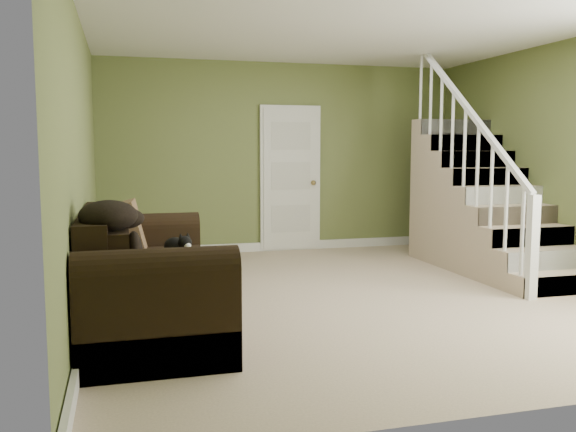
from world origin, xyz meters
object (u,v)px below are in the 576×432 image
sofa (144,283)px  cat (177,247)px  side_table (126,250)px  banana (190,269)px

sofa → cat: sofa is taller
side_table → sofa: bearing=-86.4°
side_table → cat: size_ratio=1.64×
sofa → side_table: (-0.13, 2.12, -0.08)m
sofa → cat: 0.44m
sofa → banana: bearing=-51.1°
sofa → cat: bearing=38.9°
cat → sofa: bearing=-161.6°
side_table → cat: bearing=-77.6°
cat → side_table: bearing=81.9°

